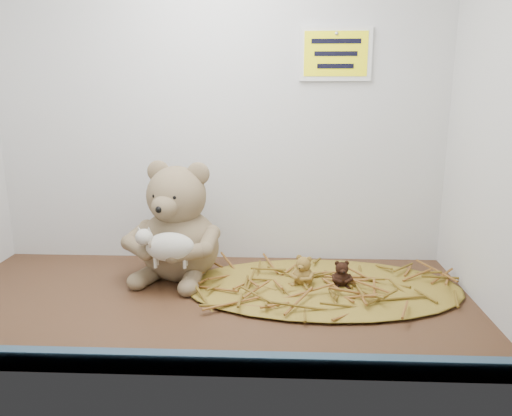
{
  "coord_description": "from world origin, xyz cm",
  "views": [
    {
      "loc": [
        15.7,
        -103.37,
        46.63
      ],
      "look_at": [
        10.9,
        4.31,
        20.59
      ],
      "focal_mm": 35.0,
      "sensor_mm": 36.0,
      "label": 1
    }
  ],
  "objects_px": {
    "mini_teddy_brown": "(342,272)",
    "main_teddy": "(179,221)",
    "toy_lamb": "(170,247)",
    "mini_teddy_tan": "(304,269)"
  },
  "relations": [
    {
      "from": "mini_teddy_tan",
      "to": "mini_teddy_brown",
      "type": "xyz_separation_m",
      "value": [
        0.09,
        -0.01,
        -0.0
      ]
    },
    {
      "from": "main_teddy",
      "to": "toy_lamb",
      "type": "bearing_deg",
      "value": -75.68
    },
    {
      "from": "mini_teddy_brown",
      "to": "toy_lamb",
      "type": "bearing_deg",
      "value": -178.62
    },
    {
      "from": "mini_teddy_brown",
      "to": "mini_teddy_tan",
      "type": "bearing_deg",
      "value": 172.3
    },
    {
      "from": "mini_teddy_brown",
      "to": "main_teddy",
      "type": "bearing_deg",
      "value": 166.23
    },
    {
      "from": "toy_lamb",
      "to": "mini_teddy_brown",
      "type": "distance_m",
      "value": 0.4
    },
    {
      "from": "mini_teddy_tan",
      "to": "mini_teddy_brown",
      "type": "relative_size",
      "value": 1.16
    },
    {
      "from": "main_teddy",
      "to": "mini_teddy_tan",
      "type": "relative_size",
      "value": 4.08
    },
    {
      "from": "toy_lamb",
      "to": "mini_teddy_brown",
      "type": "relative_size",
      "value": 2.33
    },
    {
      "from": "main_teddy",
      "to": "mini_teddy_tan",
      "type": "bearing_deg",
      "value": 3.13
    }
  ]
}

